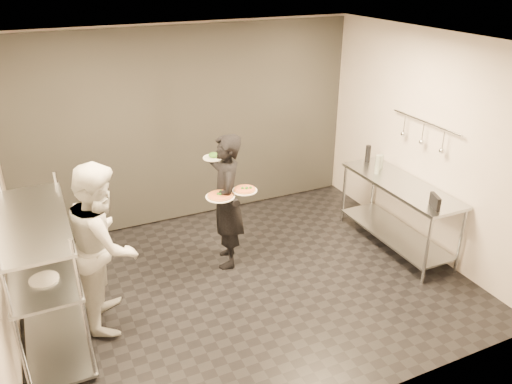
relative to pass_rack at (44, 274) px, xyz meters
name	(u,v)px	position (x,y,z in m)	size (l,w,h in m)	color
room_shell	(209,144)	(2.15, 1.18, 0.63)	(5.00, 4.00, 2.80)	black
pass_rack	(44,274)	(0.00, 0.00, 0.00)	(0.60, 1.60, 1.50)	#B6BABE
prep_counter	(399,203)	(4.33, 0.00, -0.14)	(0.60, 1.80, 0.92)	#B6BABE
utensil_rail	(423,134)	(4.58, 0.00, 0.78)	(0.07, 1.20, 0.31)	#B6BABE
waiter	(227,202)	(2.13, 0.56, 0.09)	(0.62, 0.41, 1.71)	black
chef	(104,244)	(0.60, 0.10, 0.12)	(0.87, 0.68, 1.79)	silver
pizza_plate_near	(220,196)	(1.97, 0.35, 0.29)	(0.34, 0.34, 0.05)	white
pizza_plate_far	(245,190)	(2.27, 0.32, 0.32)	(0.29, 0.29, 0.05)	white
salad_plate	(213,156)	(2.09, 0.85, 0.58)	(0.26, 0.26, 0.07)	white
pos_monitor	(435,202)	(4.21, -0.72, 0.23)	(0.04, 0.22, 0.16)	black
bottle_green	(378,164)	(4.24, 0.40, 0.28)	(0.07, 0.07, 0.26)	gray
bottle_clear	(381,162)	(4.38, 0.51, 0.25)	(0.06, 0.06, 0.20)	gray
bottle_dark	(368,154)	(4.37, 0.79, 0.28)	(0.07, 0.07, 0.25)	black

